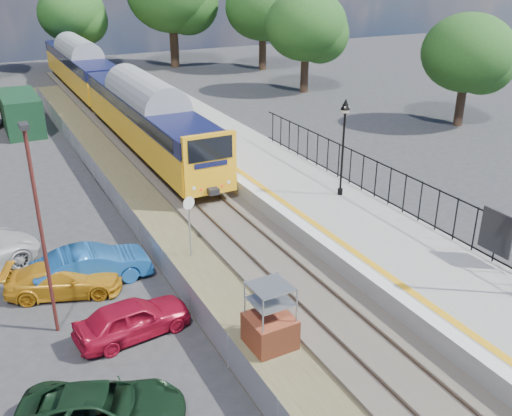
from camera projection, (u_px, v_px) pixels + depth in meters
ground at (312, 300)px, 20.36m from camera, size 120.00×120.00×0.00m
track_bed at (199, 205)px, 28.02m from camera, size 5.90×80.00×0.29m
platform at (298, 193)px, 28.46m from camera, size 5.00×70.00×0.90m
platform_edge at (262, 192)px, 27.42m from camera, size 0.90×70.00×0.01m
victorian_lamp_north at (344, 125)px, 25.75m from camera, size 0.44×0.44×4.60m
palisade_fence at (416, 199)px, 24.18m from camera, size 0.12×26.00×2.00m
wire_fence at (111, 192)px, 28.16m from camera, size 0.06×52.00×1.20m
tree_line at (85, 13)px, 52.58m from camera, size 56.80×43.80×11.88m
train at (107, 85)px, 43.58m from camera, size 2.82×40.83×3.51m
brick_plinth at (270, 317)px, 17.51m from camera, size 1.41×1.41×2.21m
speed_sign at (189, 217)px, 22.55m from camera, size 0.53×0.17×2.68m
carpark_lamp at (39, 220)px, 17.08m from camera, size 0.25×0.50×6.96m
car_green at (102, 410)px, 14.56m from camera, size 4.66×3.46×1.18m
car_red at (133, 318)px, 18.19m from camera, size 3.88×1.94×1.27m
car_blue at (92, 266)px, 21.18m from camera, size 4.31×1.53×1.42m
car_yellow at (64, 279)px, 20.51m from camera, size 4.38×2.84×1.18m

